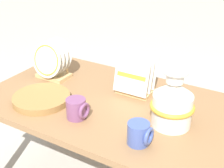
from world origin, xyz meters
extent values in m
cube|color=olive|center=(0.00, 0.00, 0.63)|extent=(1.43, 0.83, 0.03)
cylinder|color=olive|center=(-0.67, 0.37, 0.31)|extent=(0.06, 0.06, 0.61)
cylinder|color=white|center=(0.36, -0.04, 0.73)|extent=(0.19, 0.19, 0.16)
cone|color=white|center=(0.36, -0.04, 0.84)|extent=(0.19, 0.19, 0.07)
cylinder|color=white|center=(0.36, -0.04, 0.90)|extent=(0.08, 0.08, 0.05)
torus|color=white|center=(0.36, -0.04, 0.93)|extent=(0.12, 0.12, 0.02)
torus|color=gold|center=(0.36, -0.04, 0.75)|extent=(0.21, 0.21, 0.02)
cube|color=tan|center=(-0.48, 0.09, 0.66)|extent=(0.20, 0.13, 0.02)
cylinder|color=tan|center=(-0.55, 0.14, 0.70)|extent=(0.01, 0.01, 0.07)
cylinder|color=tan|center=(-0.41, 0.14, 0.70)|extent=(0.01, 0.01, 0.07)
cylinder|color=silver|center=(-0.48, 0.03, 0.78)|extent=(0.22, 0.06, 0.22)
torus|color=gold|center=(-0.48, 0.03, 0.78)|extent=(0.19, 0.05, 0.19)
cylinder|color=silver|center=(-0.48, 0.07, 0.78)|extent=(0.22, 0.06, 0.22)
cylinder|color=silver|center=(-0.48, 0.11, 0.78)|extent=(0.22, 0.06, 0.22)
cylinder|color=silver|center=(-0.48, 0.14, 0.78)|extent=(0.22, 0.06, 0.22)
cube|color=tan|center=(0.06, 0.16, 0.66)|extent=(0.20, 0.13, 0.02)
cylinder|color=tan|center=(-0.01, 0.22, 0.70)|extent=(0.01, 0.01, 0.07)
cylinder|color=tan|center=(0.13, 0.22, 0.70)|extent=(0.01, 0.01, 0.07)
cube|color=silver|center=(0.06, 0.11, 0.77)|extent=(0.20, 0.06, 0.20)
cube|color=silver|center=(0.06, 0.16, 0.77)|extent=(0.20, 0.06, 0.20)
cube|color=silver|center=(0.06, 0.22, 0.77)|extent=(0.20, 0.06, 0.20)
cube|color=gold|center=(0.06, 0.11, 0.77)|extent=(0.17, 0.01, 0.02)
cylinder|color=olive|center=(-0.34, -0.19, 0.65)|extent=(0.31, 0.31, 0.01)
cylinder|color=olive|center=(-0.34, -0.19, 0.66)|extent=(0.31, 0.31, 0.01)
cylinder|color=olive|center=(-0.34, -0.19, 0.67)|extent=(0.31, 0.31, 0.01)
cylinder|color=olive|center=(-0.34, -0.19, 0.68)|extent=(0.31, 0.31, 0.01)
cylinder|color=#7A4770|center=(-0.08, -0.22, 0.70)|extent=(0.10, 0.10, 0.10)
torus|color=#7A4770|center=(-0.03, -0.22, 0.70)|extent=(0.02, 0.08, 0.08)
cylinder|color=#42569E|center=(0.28, -0.26, 0.70)|extent=(0.10, 0.10, 0.10)
torus|color=#42569E|center=(0.33, -0.26, 0.70)|extent=(0.02, 0.08, 0.08)
camera|label=1|loc=(0.75, -1.28, 1.50)|focal=50.00mm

